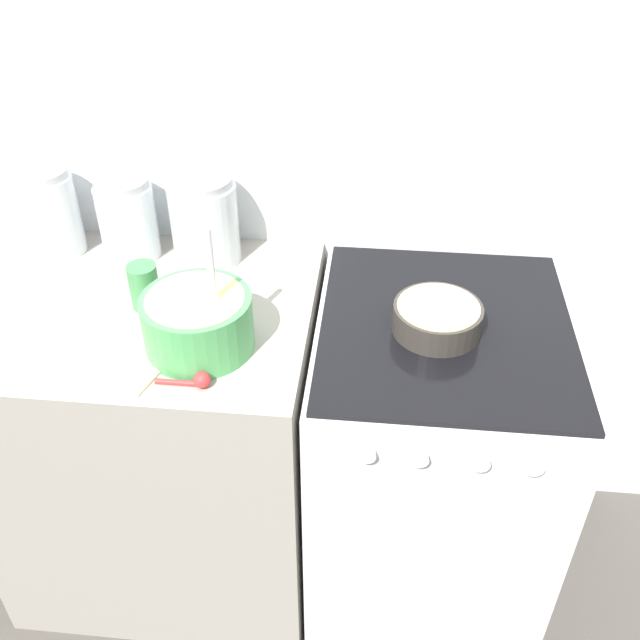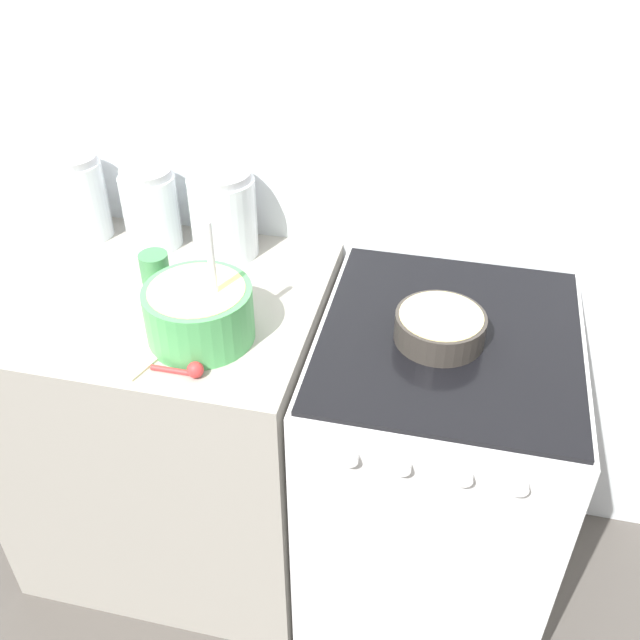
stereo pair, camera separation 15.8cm
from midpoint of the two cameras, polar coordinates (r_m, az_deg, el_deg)
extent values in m
cube|color=silver|center=(1.84, 4.72, 13.87)|extent=(4.64, 0.05, 2.40)
cube|color=#9E998E|center=(2.07, -9.33, -8.48)|extent=(0.82, 0.67, 0.92)
cube|color=silver|center=(1.98, 11.22, -11.92)|extent=(0.61, 0.67, 0.91)
cube|color=black|center=(1.66, 13.08, -1.41)|extent=(0.58, 0.65, 0.01)
cylinder|color=white|center=(1.46, 5.49, -11.04)|extent=(0.04, 0.02, 0.04)
cylinder|color=white|center=(1.46, 9.69, -11.63)|extent=(0.04, 0.02, 0.04)
cylinder|color=white|center=(1.46, 14.50, -12.23)|extent=(0.04, 0.02, 0.04)
cylinder|color=white|center=(1.48, 18.66, -12.67)|extent=(0.04, 0.02, 0.04)
cylinder|color=#4CA559|center=(1.58, -6.84, 0.41)|extent=(0.24, 0.24, 0.13)
cylinder|color=#EFDB8C|center=(1.57, -6.92, 1.31)|extent=(0.21, 0.21, 0.07)
cylinder|color=white|center=(1.52, -5.59, 3.11)|extent=(0.02, 0.02, 0.28)
cylinder|color=#38332D|center=(1.62, 12.34, -0.70)|extent=(0.20, 0.20, 0.07)
cylinder|color=#EFDB8C|center=(1.62, 12.37, -0.51)|extent=(0.19, 0.19, 0.06)
cylinder|color=silver|center=(2.02, -16.50, 9.14)|extent=(0.14, 0.14, 0.21)
cylinder|color=tan|center=(2.04, -16.29, 8.09)|extent=(0.13, 0.13, 0.13)
cylinder|color=#B2B2B7|center=(1.97, -17.09, 12.11)|extent=(0.13, 0.13, 0.02)
cylinder|color=silver|center=(1.94, -11.09, 8.51)|extent=(0.15, 0.15, 0.20)
cylinder|color=olive|center=(1.96, -10.95, 7.50)|extent=(0.13, 0.13, 0.12)
cylinder|color=#B2B2B7|center=(1.89, -11.47, 11.38)|extent=(0.13, 0.13, 0.02)
cylinder|color=silver|center=(1.87, -5.31, 8.17)|extent=(0.17, 0.17, 0.21)
cylinder|color=red|center=(1.89, -5.24, 7.05)|extent=(0.15, 0.15, 0.13)
cylinder|color=#B2B2B7|center=(1.81, -5.52, 11.36)|extent=(0.16, 0.16, 0.02)
cylinder|color=#3F7F4C|center=(1.74, -10.48, 3.44)|extent=(0.07, 0.07, 0.12)
cube|color=beige|center=(1.67, -11.82, -0.74)|extent=(0.30, 0.34, 0.01)
cylinder|color=red|center=(1.53, -8.96, -4.11)|extent=(0.09, 0.01, 0.01)
sphere|color=red|center=(1.51, -7.01, -4.10)|extent=(0.04, 0.04, 0.04)
camera|label=1|loc=(0.08, -87.14, 2.16)|focal=40.00mm
camera|label=2|loc=(0.08, 92.86, -2.16)|focal=40.00mm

